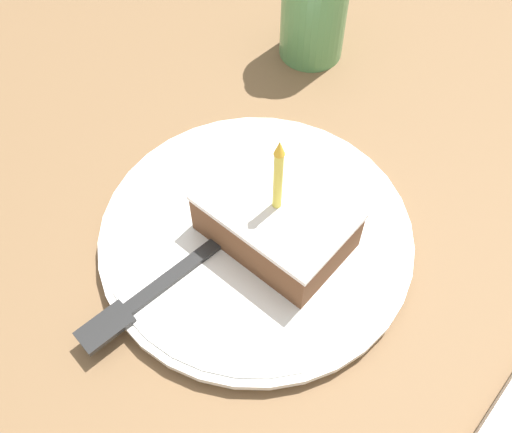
{
  "coord_description": "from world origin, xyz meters",
  "views": [
    {
      "loc": [
        -0.23,
        -0.18,
        0.47
      ],
      "look_at": [
        -0.01,
        0.01,
        0.04
      ],
      "focal_mm": 42.0,
      "sensor_mm": 36.0,
      "label": 1
    }
  ],
  "objects": [
    {
      "name": "ground_plane",
      "position": [
        0.0,
        0.0,
        -0.02
      ],
      "size": [
        2.4,
        2.4,
        0.04
      ],
      "color": "brown",
      "rests_on": "ground"
    },
    {
      "name": "plate",
      "position": [
        -0.01,
        0.01,
        0.01
      ],
      "size": [
        0.28,
        0.28,
        0.02
      ],
      "color": "white",
      "rests_on": "ground_plane"
    },
    {
      "name": "cake_slice",
      "position": [
        0.0,
        -0.01,
        0.04
      ],
      "size": [
        0.08,
        0.13,
        0.13
      ],
      "color": "brown",
      "rests_on": "plate"
    },
    {
      "name": "fork",
      "position": [
        -0.1,
        0.03,
        0.02
      ],
      "size": [
        0.18,
        0.04,
        0.0
      ],
      "color": "#262626",
      "rests_on": "plate"
    }
  ]
}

